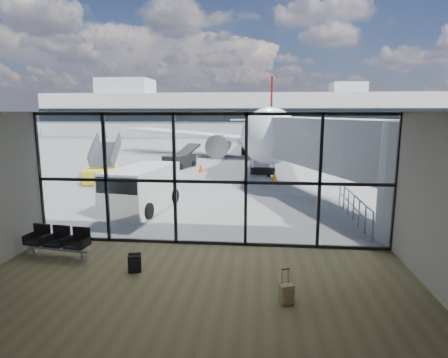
% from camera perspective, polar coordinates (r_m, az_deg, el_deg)
% --- Properties ---
extents(ground, '(220.00, 220.00, 0.00)m').
position_cam_1_polar(ground, '(52.41, 3.66, 5.20)').
color(ground, slate).
rests_on(ground, ground).
extents(lounge_shell, '(12.02, 8.01, 4.51)m').
position_cam_1_polar(lounge_shell, '(7.79, -6.82, -3.61)').
color(lounge_shell, brown).
rests_on(lounge_shell, ground).
extents(glass_curtain_wall, '(12.10, 0.12, 4.50)m').
position_cam_1_polar(glass_curtain_wall, '(12.50, -2.14, -0.21)').
color(glass_curtain_wall, white).
rests_on(glass_curtain_wall, ground).
extents(jet_bridge, '(8.00, 16.50, 4.33)m').
position_cam_1_polar(jet_bridge, '(19.62, 15.07, 4.72)').
color(jet_bridge, '#98999D').
rests_on(jet_bridge, ground).
extents(apron_railing, '(0.06, 5.46, 1.11)m').
position_cam_1_polar(apron_railing, '(16.62, 19.14, -3.56)').
color(apron_railing, gray).
rests_on(apron_railing, ground).
extents(far_terminal, '(80.00, 12.20, 11.00)m').
position_cam_1_polar(far_terminal, '(74.20, 3.79, 9.90)').
color(far_terminal, '#B0AFAB').
rests_on(far_terminal, ground).
extents(tree_0, '(4.95, 4.95, 7.12)m').
position_cam_1_polar(tree_0, '(96.24, -23.87, 9.37)').
color(tree_0, '#382619').
rests_on(tree_0, ground).
extents(tree_1, '(5.61, 5.61, 8.07)m').
position_cam_1_polar(tree_1, '(93.49, -20.64, 9.97)').
color(tree_1, '#382619').
rests_on(tree_1, ground).
extents(tree_2, '(6.27, 6.27, 9.03)m').
position_cam_1_polar(tree_2, '(91.05, -17.21, 10.56)').
color(tree_2, '#382619').
rests_on(tree_2, ground).
extents(tree_3, '(4.95, 4.95, 7.12)m').
position_cam_1_polar(tree_3, '(88.93, -13.54, 9.95)').
color(tree_3, '#382619').
rests_on(tree_3, ground).
extents(tree_4, '(5.61, 5.61, 8.07)m').
position_cam_1_polar(tree_4, '(87.18, -9.76, 10.49)').
color(tree_4, '#382619').
rests_on(tree_4, ground).
extents(tree_5, '(6.27, 6.27, 9.03)m').
position_cam_1_polar(tree_5, '(85.83, -5.83, 11.01)').
color(tree_5, '#382619').
rests_on(tree_5, ground).
extents(seating_row, '(2.12, 0.87, 0.94)m').
position_cam_1_polar(seating_row, '(13.07, -23.85, -8.44)').
color(seating_row, gray).
rests_on(seating_row, ground).
extents(backpack, '(0.41, 0.40, 0.54)m').
position_cam_1_polar(backpack, '(11.17, -13.46, -12.42)').
color(backpack, black).
rests_on(backpack, ground).
extents(suitcase, '(0.37, 0.31, 0.86)m').
position_cam_1_polar(suitcase, '(9.35, 9.54, -16.94)').
color(suitcase, '#8E7B4F').
rests_on(suitcase, ground).
extents(airliner, '(32.14, 37.20, 9.58)m').
position_cam_1_polar(airliner, '(40.51, 7.11, 7.83)').
color(airliner, white).
rests_on(airliner, ground).
extents(service_van, '(2.78, 4.82, 1.99)m').
position_cam_1_polar(service_van, '(17.81, -12.53, -1.35)').
color(service_van, silver).
rests_on(service_van, ground).
extents(belt_loader, '(2.65, 4.18, 1.83)m').
position_cam_1_polar(belt_loader, '(31.03, -6.66, 2.89)').
color(belt_loader, black).
rests_on(belt_loader, ground).
extents(mobile_stairs, '(2.17, 3.68, 2.48)m').
position_cam_1_polar(mobile_stairs, '(25.75, -17.98, 0.93)').
color(mobile_stairs, gold).
rests_on(mobile_stairs, ground).
extents(traffic_cone_a, '(0.44, 0.44, 0.62)m').
position_cam_1_polar(traffic_cone_a, '(28.47, -3.51, 1.64)').
color(traffic_cone_a, '#FF470D').
rests_on(traffic_cone_a, ground).
extents(traffic_cone_c, '(0.44, 0.44, 0.62)m').
position_cam_1_polar(traffic_cone_c, '(25.11, 7.72, 0.42)').
color(traffic_cone_c, '#D0640A').
rests_on(traffic_cone_c, ground).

